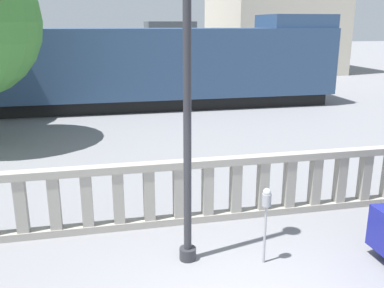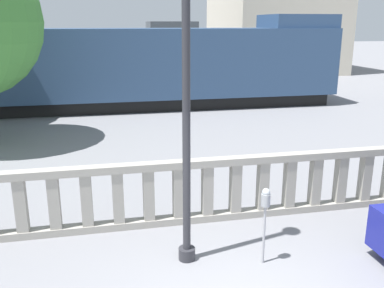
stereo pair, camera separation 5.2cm
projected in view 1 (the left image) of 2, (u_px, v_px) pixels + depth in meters
name	position (u px, v px, depth m)	size (l,w,h in m)	color
balustrade	(193.00, 191.00, 8.13)	(12.92, 0.24, 1.25)	#9E998E
lamppost	(187.00, 67.00, 6.13)	(0.32, 0.32, 5.49)	#2D2D33
parking_meter	(266.00, 205.00, 6.61)	(0.15, 0.15, 1.28)	#99999E
train_near	(0.00, 70.00, 17.77)	(29.68, 3.01, 4.10)	black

